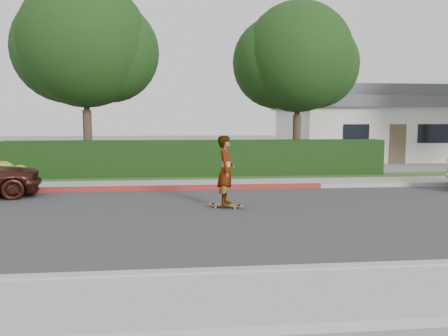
# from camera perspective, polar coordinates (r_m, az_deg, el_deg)

# --- Properties ---
(ground) EXTENTS (120.00, 120.00, 0.00)m
(ground) POSITION_cam_1_polar(r_m,az_deg,el_deg) (10.98, 14.16, -5.87)
(ground) COLOR slate
(ground) RESTS_ON ground
(road) EXTENTS (60.00, 8.00, 0.01)m
(road) POSITION_cam_1_polar(r_m,az_deg,el_deg) (10.98, 14.16, -5.84)
(road) COLOR #2D2D30
(road) RESTS_ON ground
(curb_near) EXTENTS (60.00, 0.20, 0.15)m
(curb_near) POSITION_cam_1_polar(r_m,az_deg,el_deg) (7.37, 25.31, -11.59)
(curb_near) COLOR #9E9E99
(curb_near) RESTS_ON ground
(curb_far) EXTENTS (60.00, 0.20, 0.15)m
(curb_far) POSITION_cam_1_polar(r_m,az_deg,el_deg) (14.83, 8.76, -2.38)
(curb_far) COLOR #9E9E99
(curb_far) RESTS_ON ground
(curb_red_section) EXTENTS (12.00, 0.21, 0.15)m
(curb_red_section) POSITION_cam_1_polar(r_m,az_deg,el_deg) (14.41, -10.89, -2.65)
(curb_red_section) COLOR maroon
(curb_red_section) RESTS_ON ground
(sidewalk_far) EXTENTS (60.00, 1.60, 0.12)m
(sidewalk_far) POSITION_cam_1_polar(r_m,az_deg,el_deg) (15.69, 7.93, -1.95)
(sidewalk_far) COLOR gray
(sidewalk_far) RESTS_ON ground
(planting_strip) EXTENTS (60.00, 1.60, 0.10)m
(planting_strip) POSITION_cam_1_polar(r_m,az_deg,el_deg) (17.24, 6.67, -1.25)
(planting_strip) COLOR #2D4C1E
(planting_strip) RESTS_ON ground
(hedge) EXTENTS (15.00, 1.00, 1.50)m
(hedge) POSITION_cam_1_polar(r_m,az_deg,el_deg) (17.37, -3.45, 1.16)
(hedge) COLOR black
(hedge) RESTS_ON ground
(flowering_shrub) EXTENTS (1.40, 1.00, 0.90)m
(flowering_shrub) POSITION_cam_1_polar(r_m,az_deg,el_deg) (18.06, -26.18, -0.59)
(flowering_shrub) COLOR #2D4C19
(flowering_shrub) RESTS_ON ground
(tree_left) EXTENTS (5.99, 5.21, 8.00)m
(tree_left) POSITION_cam_1_polar(r_m,az_deg,el_deg) (19.39, -17.65, 14.79)
(tree_left) COLOR #33261C
(tree_left) RESTS_ON ground
(tree_center) EXTENTS (5.66, 4.84, 7.44)m
(tree_center) POSITION_cam_1_polar(r_m,az_deg,el_deg) (20.14, 9.45, 13.61)
(tree_center) COLOR #33261C
(tree_center) RESTS_ON ground
(house) EXTENTS (10.60, 8.60, 4.30)m
(house) POSITION_cam_1_polar(r_m,az_deg,el_deg) (28.60, 18.44, 5.50)
(house) COLOR beige
(house) RESTS_ON ground
(skateboard) EXTENTS (0.96, 0.51, 0.09)m
(skateboard) POSITION_cam_1_polar(r_m,az_deg,el_deg) (11.33, 0.26, -4.88)
(skateboard) COLOR #CC6B38
(skateboard) RESTS_ON ground
(skateboarder) EXTENTS (0.57, 0.74, 1.79)m
(skateboarder) POSITION_cam_1_polar(r_m,az_deg,el_deg) (11.19, 0.26, -0.31)
(skateboarder) COLOR white
(skateboarder) RESTS_ON skateboard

